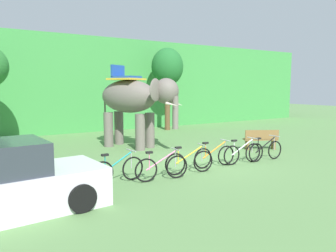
{
  "coord_description": "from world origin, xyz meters",
  "views": [
    {
      "loc": [
        -7.52,
        -9.44,
        2.75
      ],
      "look_at": [
        -0.99,
        1.0,
        1.3
      ],
      "focal_mm": 35.0,
      "sensor_mm": 36.0,
      "label": 1
    }
  ],
  "objects_px": {
    "wooden_bench": "(261,139)",
    "bike_teal": "(118,170)",
    "bike_orange": "(215,156)",
    "bike_white": "(242,153)",
    "elephant": "(135,100)",
    "bike_yellow": "(189,162)",
    "parked_car": "(3,185)",
    "bike_black": "(265,150)",
    "bike_pink": "(162,168)",
    "tree_far_right": "(167,68)"
  },
  "relations": [
    {
      "from": "wooden_bench",
      "to": "bike_teal",
      "type": "bearing_deg",
      "value": -169.42
    },
    {
      "from": "bike_orange",
      "to": "bike_white",
      "type": "relative_size",
      "value": 1.0
    },
    {
      "from": "elephant",
      "to": "bike_yellow",
      "type": "xyz_separation_m",
      "value": [
        -0.57,
        -5.05,
        -1.82
      ]
    },
    {
      "from": "bike_orange",
      "to": "parked_car",
      "type": "relative_size",
      "value": 0.4
    },
    {
      "from": "bike_white",
      "to": "bike_black",
      "type": "xyz_separation_m",
      "value": [
        1.1,
        -0.1,
        0.0
      ]
    },
    {
      "from": "bike_pink",
      "to": "bike_orange",
      "type": "bearing_deg",
      "value": 10.41
    },
    {
      "from": "tree_far_right",
      "to": "elephant",
      "type": "xyz_separation_m",
      "value": [
        -4.63,
        -4.61,
        -1.78
      ]
    },
    {
      "from": "bike_teal",
      "to": "bike_orange",
      "type": "relative_size",
      "value": 1.0
    },
    {
      "from": "bike_white",
      "to": "bike_orange",
      "type": "bearing_deg",
      "value": 172.92
    },
    {
      "from": "bike_orange",
      "to": "wooden_bench",
      "type": "distance_m",
      "value": 4.08
    },
    {
      "from": "bike_teal",
      "to": "bike_yellow",
      "type": "distance_m",
      "value": 2.38
    },
    {
      "from": "elephant",
      "to": "parked_car",
      "type": "bearing_deg",
      "value": -136.47
    },
    {
      "from": "bike_black",
      "to": "wooden_bench",
      "type": "height_order",
      "value": "bike_black"
    },
    {
      "from": "elephant",
      "to": "wooden_bench",
      "type": "height_order",
      "value": "elephant"
    },
    {
      "from": "elephant",
      "to": "parked_car",
      "type": "height_order",
      "value": "elephant"
    },
    {
      "from": "bike_white",
      "to": "parked_car",
      "type": "bearing_deg",
      "value": -174.65
    },
    {
      "from": "bike_white",
      "to": "parked_car",
      "type": "xyz_separation_m",
      "value": [
        -7.86,
        -0.74,
        0.26
      ]
    },
    {
      "from": "elephant",
      "to": "wooden_bench",
      "type": "relative_size",
      "value": 2.71
    },
    {
      "from": "tree_far_right",
      "to": "parked_car",
      "type": "relative_size",
      "value": 1.22
    },
    {
      "from": "bike_black",
      "to": "bike_white",
      "type": "bearing_deg",
      "value": 174.7
    },
    {
      "from": "bike_orange",
      "to": "parked_car",
      "type": "distance_m",
      "value": 6.74
    },
    {
      "from": "elephant",
      "to": "bike_white",
      "type": "relative_size",
      "value": 2.4
    },
    {
      "from": "bike_teal",
      "to": "bike_orange",
      "type": "distance_m",
      "value": 3.63
    },
    {
      "from": "bike_white",
      "to": "wooden_bench",
      "type": "height_order",
      "value": "bike_white"
    },
    {
      "from": "bike_pink",
      "to": "bike_yellow",
      "type": "xyz_separation_m",
      "value": [
        1.14,
        0.18,
        0.0
      ]
    },
    {
      "from": "tree_far_right",
      "to": "bike_yellow",
      "type": "distance_m",
      "value": 11.54
    },
    {
      "from": "wooden_bench",
      "to": "tree_far_right",
      "type": "bearing_deg",
      "value": 89.37
    },
    {
      "from": "bike_teal",
      "to": "bike_white",
      "type": "relative_size",
      "value": 1.0
    },
    {
      "from": "tree_far_right",
      "to": "bike_teal",
      "type": "height_order",
      "value": "tree_far_right"
    },
    {
      "from": "bike_teal",
      "to": "wooden_bench",
      "type": "height_order",
      "value": "bike_teal"
    },
    {
      "from": "bike_black",
      "to": "parked_car",
      "type": "height_order",
      "value": "parked_car"
    },
    {
      "from": "bike_pink",
      "to": "bike_white",
      "type": "height_order",
      "value": "same"
    },
    {
      "from": "bike_teal",
      "to": "bike_pink",
      "type": "bearing_deg",
      "value": -19.62
    },
    {
      "from": "bike_pink",
      "to": "parked_car",
      "type": "height_order",
      "value": "parked_car"
    },
    {
      "from": "bike_pink",
      "to": "parked_car",
      "type": "distance_m",
      "value": 4.3
    },
    {
      "from": "bike_teal",
      "to": "tree_far_right",
      "type": "bearing_deg",
      "value": 51.24
    },
    {
      "from": "elephant",
      "to": "bike_teal",
      "type": "xyz_separation_m",
      "value": [
        -2.93,
        -4.8,
        -1.82
      ]
    },
    {
      "from": "bike_yellow",
      "to": "parked_car",
      "type": "relative_size",
      "value": 0.39
    },
    {
      "from": "tree_far_right",
      "to": "bike_orange",
      "type": "relative_size",
      "value": 3.08
    },
    {
      "from": "elephant",
      "to": "bike_orange",
      "type": "xyz_separation_m",
      "value": [
        0.7,
        -4.79,
        -1.82
      ]
    },
    {
      "from": "tree_far_right",
      "to": "bike_pink",
      "type": "height_order",
      "value": "tree_far_right"
    },
    {
      "from": "bike_teal",
      "to": "bike_yellow",
      "type": "height_order",
      "value": "same"
    },
    {
      "from": "elephant",
      "to": "bike_pink",
      "type": "distance_m",
      "value": 5.8
    },
    {
      "from": "tree_far_right",
      "to": "bike_white",
      "type": "bearing_deg",
      "value": -106.01
    },
    {
      "from": "elephant",
      "to": "wooden_bench",
      "type": "distance_m",
      "value": 5.93
    },
    {
      "from": "bike_teal",
      "to": "wooden_bench",
      "type": "relative_size",
      "value": 1.13
    },
    {
      "from": "tree_far_right",
      "to": "bike_black",
      "type": "bearing_deg",
      "value": -99.66
    },
    {
      "from": "bike_black",
      "to": "wooden_bench",
      "type": "relative_size",
      "value": 1.13
    },
    {
      "from": "bike_pink",
      "to": "bike_orange",
      "type": "distance_m",
      "value": 2.45
    },
    {
      "from": "elephant",
      "to": "bike_black",
      "type": "bearing_deg",
      "value": -59.36
    }
  ]
}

